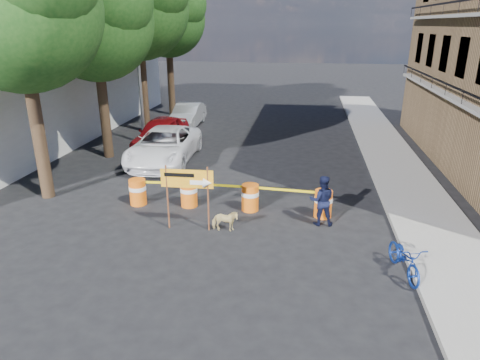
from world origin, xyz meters
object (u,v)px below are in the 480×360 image
(barrel_far_right, at_px, (323,203))
(barrel_mid_left, at_px, (189,193))
(bicycle, at_px, (407,243))
(dog, at_px, (225,221))
(barrel_far_left, at_px, (138,191))
(detour_sign, at_px, (194,184))
(suv_white, at_px, (164,146))
(pedestrian, at_px, (322,200))
(sedan_red, at_px, (161,133))
(barrel_mid_right, at_px, (250,197))
(sedan_silver, at_px, (188,115))

(barrel_far_right, bearing_deg, barrel_mid_left, 177.61)
(bicycle, xyz_separation_m, dog, (-4.80, 1.64, -0.52))
(barrel_far_left, distance_m, dog, 3.68)
(detour_sign, height_order, suv_white, detour_sign)
(pedestrian, relative_size, bicycle, 0.93)
(barrel_far_right, bearing_deg, suv_white, 144.73)
(detour_sign, distance_m, suv_white, 7.09)
(detour_sign, distance_m, sedan_red, 9.36)
(sedan_red, bearing_deg, barrel_far_left, -75.60)
(barrel_far_left, height_order, pedestrian, pedestrian)
(pedestrian, xyz_separation_m, suv_white, (-6.78, 5.42, -0.05))
(barrel_far_right, bearing_deg, barrel_mid_right, 176.24)
(dog, bearing_deg, suv_white, 27.26)
(barrel_far_right, xyz_separation_m, detour_sign, (-3.81, -1.52, 1.01))
(barrel_mid_left, height_order, detour_sign, detour_sign)
(barrel_far_left, height_order, barrel_mid_right, same)
(barrel_mid_right, bearing_deg, suv_white, 133.68)
(detour_sign, relative_size, dog, 2.53)
(barrel_far_left, bearing_deg, suv_white, 97.28)
(barrel_far_right, height_order, suv_white, suv_white)
(detour_sign, bearing_deg, sedan_red, 113.10)
(sedan_red, bearing_deg, pedestrian, -42.25)
(sedan_red, bearing_deg, sedan_silver, 92.32)
(barrel_far_left, distance_m, barrel_mid_right, 3.87)
(barrel_far_left, xyz_separation_m, barrel_far_right, (6.24, -0.07, 0.00))
(barrel_mid_left, height_order, sedan_silver, sedan_silver)
(pedestrian, bearing_deg, dog, 14.66)
(pedestrian, relative_size, dog, 2.00)
(barrel_mid_right, relative_size, pedestrian, 0.57)
(dog, distance_m, sedan_silver, 14.27)
(pedestrian, bearing_deg, barrel_far_right, -101.26)
(barrel_far_left, distance_m, sedan_silver, 11.97)
(detour_sign, bearing_deg, barrel_far_right, 20.01)
(bicycle, height_order, sedan_red, bicycle)
(barrel_far_right, bearing_deg, barrel_far_left, 179.40)
(barrel_far_left, xyz_separation_m, detour_sign, (2.44, -1.58, 1.01))
(detour_sign, height_order, sedan_silver, detour_sign)
(suv_white, xyz_separation_m, sedan_silver, (-0.86, 7.09, -0.07))
(detour_sign, bearing_deg, barrel_far_left, 145.34)
(barrel_mid_left, height_order, barrel_mid_right, same)
(detour_sign, relative_size, bicycle, 1.17)
(barrel_far_right, bearing_deg, pedestrian, -97.88)
(suv_white, relative_size, sedan_red, 1.19)
(pedestrian, bearing_deg, barrel_mid_left, -13.11)
(barrel_far_left, relative_size, sedan_red, 0.20)
(barrel_far_left, height_order, detour_sign, detour_sign)
(barrel_far_left, relative_size, barrel_far_right, 1.00)
(bicycle, height_order, dog, bicycle)
(barrel_mid_right, xyz_separation_m, barrel_far_right, (2.37, -0.16, 0.00))
(sedan_red, bearing_deg, bicycle, -44.10)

